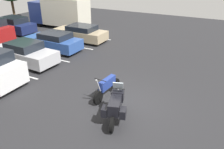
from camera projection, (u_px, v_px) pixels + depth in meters
name	position (u px, v px, depth m)	size (l,w,h in m)	color
ground	(125.00, 103.00, 10.83)	(44.00, 44.00, 0.10)	#262628
motorcycle_touring	(116.00, 105.00, 9.36)	(2.07, 1.16, 1.41)	black
motorcycle_second	(107.00, 86.00, 11.00)	(2.19, 0.62, 1.29)	black
car_silver	(24.00, 53.00, 14.81)	(1.93, 4.61, 1.47)	#B7B7BC
car_blue	(54.00, 42.00, 17.16)	(1.79, 4.32, 1.39)	#2D519E
car_tan	(80.00, 33.00, 19.43)	(1.91, 4.63, 1.34)	tan
car_far_navy	(13.00, 25.00, 21.76)	(1.99, 4.59, 1.51)	navy
box_truck	(60.00, 12.00, 23.40)	(2.22, 6.30, 3.00)	navy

